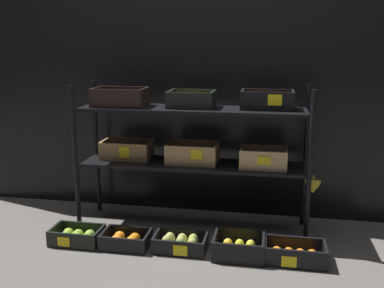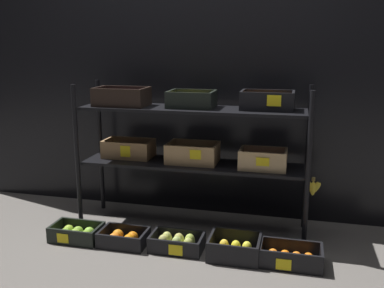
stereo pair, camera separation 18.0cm
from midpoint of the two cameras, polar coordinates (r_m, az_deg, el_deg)
The scene contains 8 objects.
ground_plane at distance 3.20m, azimuth -1.64°, elevation -10.75°, with size 10.00×10.00×0.00m, color #605B56.
storefront_wall at distance 3.32m, azimuth -0.36°, elevation 7.33°, with size 3.96×0.12×1.92m, color black.
display_rack at distance 3.00m, azimuth -1.59°, elevation 1.13°, with size 1.67×0.40×1.02m.
crate_ground_apple_green at distance 3.06m, azimuth -16.47°, elevation -11.54°, with size 0.33×0.21×0.11m.
crate_ground_orange at distance 2.94m, azimuth -10.43°, elevation -12.29°, with size 0.31×0.21×0.10m.
crate_ground_pear at distance 2.85m, azimuth -3.37°, elevation -12.82°, with size 0.34×0.21×0.10m.
crate_ground_lemon at distance 2.79m, azimuth 4.26°, elevation -13.42°, with size 0.31×0.26×0.13m.
crate_ground_tangerine at distance 2.77m, azimuth 11.40°, elevation -14.01°, with size 0.37×0.21×0.12m.
Camera 1 is at (0.53, -2.88, 1.29)m, focal length 40.79 mm.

